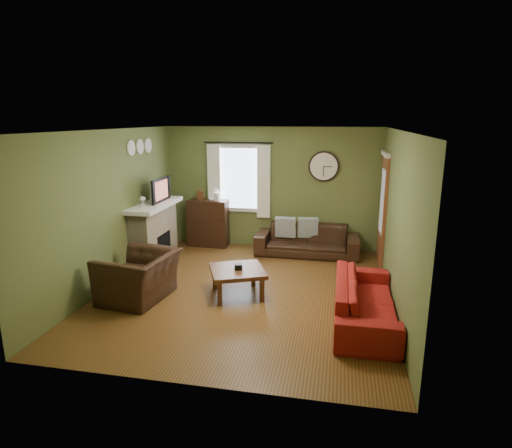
% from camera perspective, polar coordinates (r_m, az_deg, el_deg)
% --- Properties ---
extents(floor, '(4.60, 5.20, 0.00)m').
position_cam_1_polar(floor, '(7.14, -1.43, -8.94)').
color(floor, brown).
rests_on(floor, ground).
extents(ceiling, '(4.60, 5.20, 0.00)m').
position_cam_1_polar(ceiling, '(6.58, -1.57, 12.41)').
color(ceiling, white).
rests_on(ceiling, ground).
extents(wall_left, '(0.00, 5.20, 2.60)m').
position_cam_1_polar(wall_left, '(7.58, -18.73, 1.98)').
color(wall_left, '#586735').
rests_on(wall_left, ground).
extents(wall_right, '(0.00, 5.20, 2.60)m').
position_cam_1_polar(wall_right, '(6.63, 18.26, 0.37)').
color(wall_right, '#586735').
rests_on(wall_right, ground).
extents(wall_back, '(4.60, 0.00, 2.60)m').
position_cam_1_polar(wall_back, '(9.25, 2.07, 4.78)').
color(wall_back, '#586735').
rests_on(wall_back, ground).
extents(wall_front, '(4.60, 0.00, 2.60)m').
position_cam_1_polar(wall_front, '(4.34, -9.14, -6.16)').
color(wall_front, '#586735').
rests_on(wall_front, ground).
extents(fireplace, '(0.40, 1.40, 1.10)m').
position_cam_1_polar(fireplace, '(8.65, -13.44, -1.34)').
color(fireplace, tan).
rests_on(fireplace, floor).
extents(firebox, '(0.04, 0.60, 0.55)m').
position_cam_1_polar(firebox, '(8.64, -12.20, -3.01)').
color(firebox, black).
rests_on(firebox, fireplace).
extents(mantel, '(0.58, 1.60, 0.08)m').
position_cam_1_polar(mantel, '(8.51, -13.48, 2.49)').
color(mantel, white).
rests_on(mantel, fireplace).
extents(tv, '(0.08, 0.60, 0.35)m').
position_cam_1_polar(tv, '(8.59, -13.03, 4.08)').
color(tv, black).
rests_on(tv, mantel).
extents(tv_screen, '(0.02, 0.62, 0.36)m').
position_cam_1_polar(tv_screen, '(8.55, -12.56, 4.44)').
color(tv_screen, '#994C3F').
rests_on(tv_screen, mantel).
extents(medallion_left, '(0.28, 0.28, 0.03)m').
position_cam_1_polar(medallion_left, '(8.14, -16.32, 9.71)').
color(medallion_left, white).
rests_on(medallion_left, wall_left).
extents(medallion_mid, '(0.28, 0.28, 0.03)m').
position_cam_1_polar(medallion_mid, '(8.45, -15.23, 9.92)').
color(medallion_mid, white).
rests_on(medallion_mid, wall_left).
extents(medallion_right, '(0.28, 0.28, 0.03)m').
position_cam_1_polar(medallion_right, '(8.77, -14.21, 10.11)').
color(medallion_right, white).
rests_on(medallion_right, wall_left).
extents(window_pane, '(1.00, 0.02, 1.30)m').
position_cam_1_polar(window_pane, '(9.34, -2.20, 6.11)').
color(window_pane, silver).
rests_on(window_pane, wall_back).
extents(curtain_rod, '(0.03, 0.03, 1.50)m').
position_cam_1_polar(curtain_rod, '(9.16, -2.40, 10.79)').
color(curtain_rod, black).
rests_on(curtain_rod, wall_back).
extents(curtain_left, '(0.28, 0.04, 1.55)m').
position_cam_1_polar(curtain_left, '(9.39, -5.63, 5.79)').
color(curtain_left, white).
rests_on(curtain_left, wall_back).
extents(curtain_right, '(0.28, 0.04, 1.55)m').
position_cam_1_polar(curtain_right, '(9.13, 1.03, 5.62)').
color(curtain_right, white).
rests_on(curtain_right, wall_back).
extents(wall_clock, '(0.64, 0.06, 0.64)m').
position_cam_1_polar(wall_clock, '(9.02, 9.02, 7.59)').
color(wall_clock, white).
rests_on(wall_clock, wall_back).
extents(door, '(0.05, 0.90, 2.10)m').
position_cam_1_polar(door, '(8.48, 16.53, 1.63)').
color(door, brown).
rests_on(door, floor).
extents(bookshelf, '(0.87, 0.37, 1.03)m').
position_cam_1_polar(bookshelf, '(9.50, -6.39, 0.12)').
color(bookshelf, black).
rests_on(bookshelf, floor).
extents(book, '(0.24, 0.25, 0.02)m').
position_cam_1_polar(book, '(9.41, -6.26, 2.76)').
color(book, '#522E19').
rests_on(book, bookshelf).
extents(sofa_brown, '(2.12, 0.83, 0.62)m').
position_cam_1_polar(sofa_brown, '(8.95, 6.82, -2.14)').
color(sofa_brown, black).
rests_on(sofa_brown, floor).
extents(pillow_left, '(0.43, 0.18, 0.42)m').
position_cam_1_polar(pillow_left, '(9.00, 6.93, -0.46)').
color(pillow_left, '#8E9A9F').
rests_on(pillow_left, sofa_brown).
extents(pillow_right, '(0.42, 0.13, 0.42)m').
position_cam_1_polar(pillow_right, '(8.98, 3.96, -0.41)').
color(pillow_right, '#8E9A9F').
rests_on(pillow_right, sofa_brown).
extents(sofa_red, '(0.82, 2.09, 0.61)m').
position_cam_1_polar(sofa_red, '(6.25, 14.33, -9.83)').
color(sofa_red, maroon).
rests_on(sofa_red, floor).
extents(armchair, '(1.12, 1.24, 0.74)m').
position_cam_1_polar(armchair, '(6.98, -15.32, -6.76)').
color(armchair, black).
rests_on(armchair, floor).
extents(coffee_table, '(1.08, 1.08, 0.44)m').
position_cam_1_polar(coffee_table, '(6.93, -2.50, -7.72)').
color(coffee_table, '#522E19').
rests_on(coffee_table, floor).
extents(tissue_box, '(0.15, 0.15, 0.09)m').
position_cam_1_polar(tissue_box, '(6.84, -2.37, -6.39)').
color(tissue_box, black).
rests_on(tissue_box, coffee_table).
extents(wine_glass_a, '(0.08, 0.08, 0.22)m').
position_cam_1_polar(wine_glass_a, '(8.00, -14.97, 2.77)').
color(wine_glass_a, white).
rests_on(wine_glass_a, mantel).
extents(wine_glass_b, '(0.07, 0.07, 0.20)m').
position_cam_1_polar(wine_glass_b, '(8.07, -14.74, 2.80)').
color(wine_glass_b, white).
rests_on(wine_glass_b, mantel).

